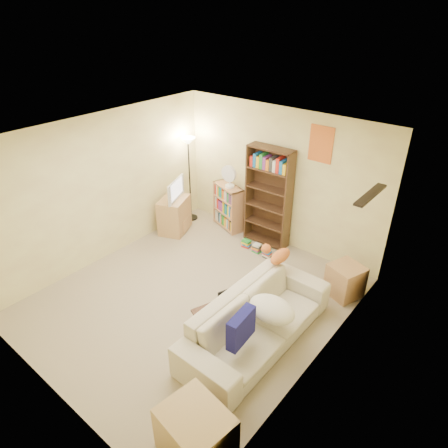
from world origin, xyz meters
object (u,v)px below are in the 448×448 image
(mug, at_px, (216,316))
(end_cabinet, at_px, (196,434))
(tabby_cat, at_px, (278,255))
(tall_bookshelf, at_px, (268,195))
(sofa, at_px, (257,320))
(floor_lamp, at_px, (189,155))
(laptop, at_px, (230,304))
(tv_stand, at_px, (174,215))
(side_table, at_px, (345,280))
(television, at_px, (173,189))
(coffee_table, at_px, (223,317))
(short_bookshelf, at_px, (228,207))
(desk_fan, at_px, (229,176))

(mug, distance_m, end_cabinet, 1.56)
(tabby_cat, bearing_deg, tall_bookshelf, 129.16)
(tabby_cat, xyz_separation_m, mug, (-0.14, -1.23, -0.39))
(sofa, bearing_deg, floor_lamp, 57.93)
(tabby_cat, bearing_deg, laptop, -100.11)
(tv_stand, distance_m, end_cabinet, 4.49)
(tabby_cat, distance_m, end_cabinet, 2.67)
(side_table, bearing_deg, television, -175.48)
(tall_bookshelf, relative_size, side_table, 3.57)
(coffee_table, bearing_deg, short_bookshelf, 148.08)
(sofa, bearing_deg, coffee_table, 104.62)
(coffee_table, height_order, end_cabinet, end_cabinet)
(coffee_table, height_order, tall_bookshelf, tall_bookshelf)
(tabby_cat, height_order, television, television)
(coffee_table, relative_size, desk_fan, 1.99)
(mug, relative_size, desk_fan, 0.22)
(laptop, bearing_deg, mug, -174.68)
(tall_bookshelf, height_order, desk_fan, tall_bookshelf)
(television, bearing_deg, sofa, -137.28)
(sofa, height_order, short_bookshelf, short_bookshelf)
(coffee_table, xyz_separation_m, tall_bookshelf, (-0.83, 2.26, 0.77))
(end_cabinet, bearing_deg, tabby_cat, 105.73)
(tabby_cat, distance_m, side_table, 1.19)
(laptop, xyz_separation_m, floor_lamp, (-2.58, 1.93, 1.02))
(sofa, bearing_deg, end_cabinet, -165.28)
(tabby_cat, bearing_deg, sofa, -71.78)
(laptop, height_order, desk_fan, desk_fan)
(sofa, height_order, television, television)
(tabby_cat, height_order, coffee_table, tabby_cat)
(tabby_cat, bearing_deg, television, 170.06)
(laptop, distance_m, floor_lamp, 3.37)
(laptop, bearing_deg, sofa, -88.62)
(floor_lamp, xyz_separation_m, end_cabinet, (3.45, -3.56, -1.10))
(mug, xyz_separation_m, end_cabinet, (0.85, -1.30, -0.10))
(side_table, bearing_deg, laptop, -120.06)
(tall_bookshelf, relative_size, desk_fan, 4.21)
(side_table, height_order, end_cabinet, end_cabinet)
(mug, bearing_deg, sofa, 36.80)
(tabby_cat, xyz_separation_m, end_cabinet, (0.71, -2.53, -0.49))
(tall_bookshelf, height_order, floor_lamp, tall_bookshelf)
(laptop, distance_m, end_cabinet, 1.85)
(desk_fan, distance_m, end_cabinet, 4.61)
(coffee_table, xyz_separation_m, laptop, (0.02, 0.13, 0.15))
(sofa, height_order, tall_bookshelf, tall_bookshelf)
(tv_stand, bearing_deg, mug, -56.44)
(tv_stand, bearing_deg, tall_bookshelf, 3.10)
(mug, bearing_deg, laptop, 93.41)
(tabby_cat, distance_m, floor_lamp, 2.99)
(mug, bearing_deg, tall_bookshelf, 109.41)
(tabby_cat, xyz_separation_m, coffee_table, (-0.18, -1.02, -0.57))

